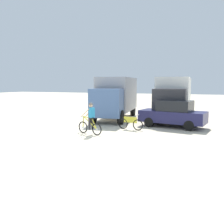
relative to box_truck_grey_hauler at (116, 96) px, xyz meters
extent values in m
plane|color=beige|center=(1.89, -7.76, -1.87)|extent=(120.00, 120.00, 0.00)
cube|color=#9E9EA3|center=(-0.08, 0.57, 0.13)|extent=(3.10, 5.48, 2.70)
cube|color=#4C6B9E|center=(0.39, -2.80, -0.37)|extent=(2.39, 1.79, 2.00)
cube|color=black|center=(0.49, -3.49, -0.02)|extent=(2.02, 0.36, 0.80)
cylinder|color=black|center=(1.39, -2.56, -1.37)|extent=(0.46, 1.03, 1.00)
cylinder|color=black|center=(-0.63, -2.84, -1.37)|extent=(0.46, 1.03, 1.00)
cylinder|color=black|center=(0.70, 2.39, -1.37)|extent=(0.46, 1.03, 1.00)
cylinder|color=black|center=(-1.32, 2.10, -1.37)|extent=(0.46, 1.03, 1.00)
cube|color=white|center=(4.35, 2.07, 0.13)|extent=(2.68, 5.33, 2.70)
cube|color=#2D2D33|center=(4.53, -1.32, -0.37)|extent=(2.28, 1.62, 2.00)
cube|color=black|center=(4.57, -2.02, -0.02)|extent=(2.03, 0.19, 0.80)
cylinder|color=black|center=(5.55, -1.16, -1.37)|extent=(0.38, 1.02, 1.00)
cylinder|color=black|center=(3.51, -1.28, -1.37)|extent=(0.38, 1.02, 1.00)
cylinder|color=black|center=(5.27, 3.82, -1.37)|extent=(0.38, 1.02, 1.00)
cylinder|color=black|center=(3.23, 3.71, -1.37)|extent=(0.38, 1.02, 1.00)
cube|color=#1E1E4C|center=(4.91, -2.24, -1.17)|extent=(4.42, 2.39, 0.76)
cube|color=black|center=(5.06, -2.26, -0.45)|extent=(2.32, 1.90, 0.68)
cylinder|color=black|center=(3.50, -2.81, -1.55)|extent=(0.67, 0.32, 0.64)
cylinder|color=black|center=(3.74, -1.27, -1.55)|extent=(0.67, 0.32, 0.64)
cylinder|color=black|center=(6.08, -3.21, -1.55)|extent=(0.67, 0.32, 0.64)
cylinder|color=black|center=(6.32, -1.67, -1.55)|extent=(0.67, 0.32, 0.64)
torus|color=black|center=(0.47, -6.28, -1.53)|extent=(0.67, 0.23, 0.68)
cylinder|color=silver|center=(0.47, -6.28, -1.53)|extent=(0.10, 0.10, 0.08)
torus|color=black|center=(1.49, -6.55, -1.53)|extent=(0.67, 0.23, 0.68)
cylinder|color=silver|center=(1.49, -6.55, -1.53)|extent=(0.10, 0.10, 0.08)
cylinder|color=gold|center=(1.00, -6.42, -1.21)|extent=(1.01, 0.31, 0.68)
cylinder|color=gold|center=(0.84, -6.38, -0.93)|extent=(0.65, 0.22, 0.13)
cylinder|color=gold|center=(1.32, -6.50, -1.25)|extent=(0.39, 0.15, 0.59)
cylinder|color=gold|center=(0.50, -6.29, -1.21)|extent=(0.11, 0.07, 0.64)
cylinder|color=silver|center=(0.52, -6.29, -0.89)|extent=(0.17, 0.51, 0.04)
cube|color=black|center=(1.15, -6.46, -0.94)|extent=(0.26, 0.18, 0.06)
cube|color=teal|center=(1.13, -6.45, -0.63)|extent=(0.27, 0.36, 0.56)
sphere|color=tan|center=(1.08, -6.44, -0.23)|extent=(0.22, 0.22, 0.22)
cone|color=#333333|center=(1.08, -6.44, -0.10)|extent=(0.32, 0.32, 0.10)
cylinder|color=#26262B|center=(1.04, -6.57, -1.24)|extent=(0.12, 0.12, 0.66)
cylinder|color=#26262B|center=(1.11, -6.31, -1.24)|extent=(0.12, 0.12, 0.66)
cylinder|color=tan|center=(0.76, -6.54, -0.65)|extent=(0.63, 0.17, 0.53)
cylinder|color=tan|center=(0.85, -6.20, -0.65)|extent=(0.61, 0.25, 0.53)
torus|color=black|center=(3.17, -4.29, -1.53)|extent=(0.68, 0.17, 0.68)
torus|color=black|center=(2.13, -4.11, -1.53)|extent=(0.68, 0.17, 0.68)
cube|color=gold|center=(2.65, -4.20, -1.25)|extent=(0.89, 0.19, 0.36)
cylinder|color=silver|center=(3.12, -4.28, -0.92)|extent=(0.12, 0.50, 0.04)
camera|label=1|loc=(7.43, -18.54, 0.95)|focal=39.38mm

